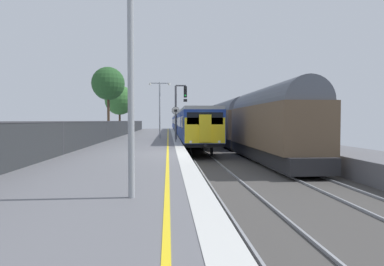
% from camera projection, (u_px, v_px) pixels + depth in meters
% --- Properties ---
extents(ground, '(17.40, 110.00, 1.21)m').
position_uv_depth(ground, '(227.00, 166.00, 17.10)').
color(ground, slate).
extents(commuter_train_at_platform, '(2.83, 64.50, 3.81)m').
position_uv_depth(commuter_train_at_platform, '(183.00, 123.00, 54.18)').
color(commuter_train_at_platform, navy).
rests_on(commuter_train_at_platform, ground).
extents(freight_train_adjacent_track, '(2.60, 55.29, 4.71)m').
position_uv_depth(freight_train_adjacent_track, '(220.00, 121.00, 42.22)').
color(freight_train_adjacent_track, '#232326').
rests_on(freight_train_adjacent_track, ground).
extents(signal_gantry, '(1.10, 0.24, 4.83)m').
position_uv_depth(signal_gantry, '(179.00, 105.00, 29.99)').
color(signal_gantry, '#47474C').
rests_on(signal_gantry, ground).
extents(speed_limit_sign, '(0.59, 0.08, 2.74)m').
position_uv_depth(speed_limit_sign, '(176.00, 120.00, 26.09)').
color(speed_limit_sign, '#59595B').
rests_on(speed_limit_sign, ground).
extents(platform_lamp_near, '(2.00, 0.20, 5.59)m').
position_uv_depth(platform_lamp_near, '(131.00, 44.00, 7.19)').
color(platform_lamp_near, '#93999E').
rests_on(platform_lamp_near, ground).
extents(platform_lamp_mid, '(2.00, 0.20, 5.29)m').
position_uv_depth(platform_lamp_mid, '(160.00, 105.00, 31.82)').
color(platform_lamp_mid, '#93999E').
rests_on(platform_lamp_mid, ground).
extents(platform_back_fence, '(0.07, 99.00, 1.64)m').
position_uv_depth(platform_back_fence, '(63.00, 137.00, 16.48)').
color(platform_back_fence, '#282B2D').
rests_on(platform_back_fence, ground).
extents(background_tree_left, '(3.77, 3.77, 7.83)m').
position_uv_depth(background_tree_left, '(108.00, 85.00, 38.83)').
color(background_tree_left, '#473323').
rests_on(background_tree_left, ground).
extents(background_tree_centre, '(4.33, 4.33, 6.89)m').
position_uv_depth(background_tree_centre, '(120.00, 101.00, 49.95)').
color(background_tree_centre, '#473323').
rests_on(background_tree_centre, ground).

